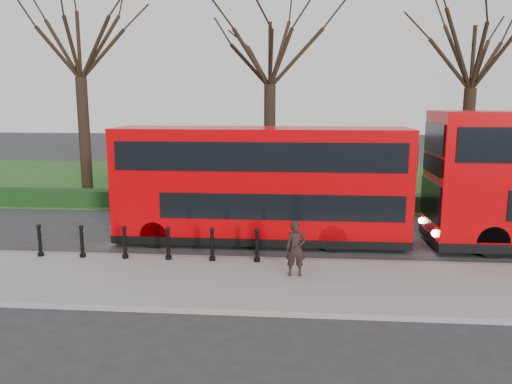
{
  "coord_description": "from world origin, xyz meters",
  "views": [
    {
      "loc": [
        3.46,
        -16.1,
        5.08
      ],
      "look_at": [
        2.07,
        0.5,
        2.0
      ],
      "focal_mm": 35.0,
      "sensor_mm": 36.0,
      "label": 1
    }
  ],
  "objects": [
    {
      "name": "ground",
      "position": [
        0.0,
        0.0,
        0.0
      ],
      "size": [
        120.0,
        120.0,
        0.0
      ],
      "primitive_type": "plane",
      "color": "#28282B",
      "rests_on": "ground"
    },
    {
      "name": "pavement",
      "position": [
        0.0,
        -3.0,
        0.07
      ],
      "size": [
        60.0,
        4.0,
        0.15
      ],
      "primitive_type": "cube",
      "color": "gray",
      "rests_on": "ground"
    },
    {
      "name": "kerb",
      "position": [
        0.0,
        -1.0,
        0.07
      ],
      "size": [
        60.0,
        0.25,
        0.16
      ],
      "primitive_type": "cube",
      "color": "slate",
      "rests_on": "ground"
    },
    {
      "name": "grass_verge",
      "position": [
        0.0,
        15.0,
        0.03
      ],
      "size": [
        60.0,
        18.0,
        0.06
      ],
      "primitive_type": "cube",
      "color": "#224918",
      "rests_on": "ground"
    },
    {
      "name": "hedge",
      "position": [
        0.0,
        6.8,
        0.4
      ],
      "size": [
        60.0,
        0.9,
        0.8
      ],
      "primitive_type": "cube",
      "color": "black",
      "rests_on": "ground"
    },
    {
      "name": "yellow_line_outer",
      "position": [
        0.0,
        -0.7,
        0.01
      ],
      "size": [
        60.0,
        0.1,
        0.01
      ],
      "primitive_type": "cube",
      "color": "yellow",
      "rests_on": "ground"
    },
    {
      "name": "yellow_line_inner",
      "position": [
        0.0,
        -0.5,
        0.01
      ],
      "size": [
        60.0,
        0.1,
        0.01
      ],
      "primitive_type": "cube",
      "color": "yellow",
      "rests_on": "ground"
    },
    {
      "name": "tree_left",
      "position": [
        -8.0,
        10.0,
        8.29
      ],
      "size": [
        7.3,
        7.3,
        11.4
      ],
      "color": "black",
      "rests_on": "ground"
    },
    {
      "name": "tree_mid",
      "position": [
        2.0,
        10.0,
        7.73
      ],
      "size": [
        6.81,
        6.81,
        10.64
      ],
      "color": "black",
      "rests_on": "ground"
    },
    {
      "name": "tree_right",
      "position": [
        12.0,
        10.0,
        7.49
      ],
      "size": [
        6.6,
        6.6,
        10.31
      ],
      "color": "black",
      "rests_on": "ground"
    },
    {
      "name": "bollard_row",
      "position": [
        -1.23,
        -1.35,
        0.65
      ],
      "size": [
        7.12,
        0.15,
        1.0
      ],
      "color": "black",
      "rests_on": "pavement"
    },
    {
      "name": "bus_lead",
      "position": [
        2.16,
        1.39,
        2.07
      ],
      "size": [
        10.35,
        2.38,
        4.12
      ],
      "color": "#BB0005",
      "rests_on": "ground"
    },
    {
      "name": "pedestrian",
      "position": [
        3.45,
        -2.48,
        0.94
      ],
      "size": [
        0.61,
        0.42,
        1.58
      ],
      "primitive_type": "imported",
      "rotation": [
        0.0,
        0.0,
        0.08
      ],
      "color": "black",
      "rests_on": "pavement"
    }
  ]
}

